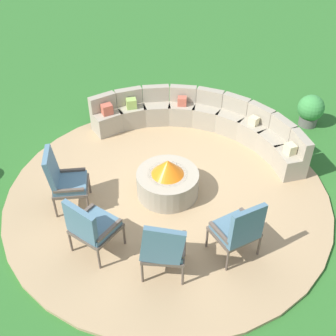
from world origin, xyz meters
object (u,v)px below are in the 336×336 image
at_px(lounge_chair_front_left, 64,179).
at_px(curved_stone_bench, 201,122).
at_px(lounge_chair_back_left, 163,247).
at_px(lounge_chair_front_right, 91,226).
at_px(fire_pit, 168,181).
at_px(potted_plant_1, 310,110).
at_px(lounge_chair_back_right, 239,229).

bearing_deg(lounge_chair_front_left, curved_stone_bench, 125.10).
bearing_deg(lounge_chair_back_left, lounge_chair_front_right, 163.53).
xyz_separation_m(fire_pit, lounge_chair_front_left, (-1.66, -0.35, 0.29)).
bearing_deg(fire_pit, lounge_chair_front_left, -167.98).
xyz_separation_m(lounge_chair_back_left, potted_plant_1, (2.95, 4.02, -0.24)).
bearing_deg(fire_pit, lounge_chair_back_left, -90.13).
height_order(fire_pit, lounge_chair_front_right, lounge_chair_front_right).
height_order(curved_stone_bench, lounge_chair_back_right, lounge_chair_back_right).
bearing_deg(lounge_chair_back_right, lounge_chair_back_left, 167.30).
distance_m(lounge_chair_front_left, lounge_chair_front_right, 1.14).
distance_m(curved_stone_bench, lounge_chair_back_left, 3.56).
bearing_deg(lounge_chair_front_right, lounge_chair_back_left, 13.74).
height_order(curved_stone_bench, potted_plant_1, curved_stone_bench).
xyz_separation_m(fire_pit, lounge_chair_back_right, (1.05, -1.32, 0.27)).
height_order(lounge_chair_back_right, potted_plant_1, lounge_chair_back_right).
bearing_deg(curved_stone_bench, lounge_chair_front_left, -136.65).
height_order(curved_stone_bench, lounge_chair_front_left, lounge_chair_front_left).
bearing_deg(lounge_chair_front_left, lounge_chair_back_left, 42.77).
bearing_deg(lounge_chair_back_left, curved_stone_bench, 82.61).
distance_m(lounge_chair_front_right, potted_plant_1, 5.42).
distance_m(lounge_chair_front_right, lounge_chair_back_right, 2.11).
xyz_separation_m(fire_pit, potted_plant_1, (2.94, 2.33, 0.04)).
xyz_separation_m(lounge_chair_front_left, potted_plant_1, (4.60, 2.68, -0.25)).
xyz_separation_m(curved_stone_bench, potted_plant_1, (2.32, 0.53, 0.01)).
bearing_deg(fire_pit, curved_stone_bench, 70.90).
xyz_separation_m(lounge_chair_front_left, lounge_chair_back_left, (1.65, -1.34, -0.01)).
bearing_deg(lounge_chair_front_left, lounge_chair_back_right, 62.12).
distance_m(lounge_chair_front_left, lounge_chair_back_right, 2.88).
relative_size(lounge_chair_front_left, lounge_chair_back_left, 1.01).
bearing_deg(lounge_chair_back_left, lounge_chair_back_right, 22.22).
distance_m(fire_pit, curved_stone_bench, 1.91).
relative_size(curved_stone_bench, lounge_chair_front_left, 3.76).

